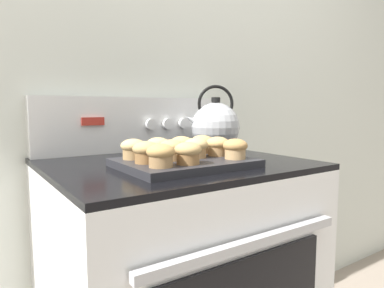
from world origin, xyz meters
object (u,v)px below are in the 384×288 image
(muffin_r1_c3, at_px, (218,146))
(muffin_r2_c3, at_px, (202,144))
(muffin_pan, at_px, (184,163))
(muffin_r0_c3, at_px, (235,148))
(muffin_r0_c0, at_px, (161,155))
(muffin_r2_c1, at_px, (158,147))
(muffin_r1_c0, at_px, (146,152))
(muffin_r1_c2, at_px, (196,147))
(muffin_r2_c0, at_px, (133,149))
(tea_kettle, at_px, (215,126))
(muffin_r1_c1, at_px, (172,149))
(muffin_r2_c2, at_px, (182,145))
(muffin_r0_c1, at_px, (188,153))

(muffin_r1_c3, xyz_separation_m, muffin_r2_c3, (-0.00, 0.08, 0.00))
(muffin_pan, xyz_separation_m, muffin_r0_c3, (0.12, -0.08, 0.04))
(muffin_r0_c0, xyz_separation_m, muffin_r2_c1, (0.08, 0.16, 0.00))
(muffin_r1_c0, relative_size, muffin_r2_c1, 1.00)
(muffin_r0_c0, relative_size, muffin_r1_c2, 1.00)
(muffin_r1_c3, distance_m, muffin_r2_c3, 0.08)
(muffin_r1_c2, relative_size, muffin_r1_c3, 1.00)
(muffin_r2_c0, relative_size, muffin_r2_c3, 1.00)
(muffin_r0_c0, distance_m, muffin_r2_c3, 0.29)
(muffin_r0_c0, distance_m, tea_kettle, 0.52)
(muffin_r2_c1, distance_m, tea_kettle, 0.37)
(muffin_r1_c3, relative_size, muffin_r2_c0, 1.00)
(muffin_r0_c3, relative_size, muffin_r2_c0, 1.00)
(muffin_r1_c1, bearing_deg, muffin_r2_c0, 135.07)
(muffin_r2_c1, height_order, muffin_r2_c2, same)
(muffin_r0_c1, xyz_separation_m, muffin_r0_c3, (0.16, 0.00, 0.00))
(muffin_r1_c1, height_order, muffin_r2_c1, same)
(muffin_r0_c1, height_order, muffin_r0_c3, same)
(muffin_r0_c1, relative_size, muffin_r1_c1, 1.00)
(muffin_pan, relative_size, muffin_r1_c2, 5.09)
(muffin_r1_c2, relative_size, muffin_r2_c3, 1.00)
(muffin_r0_c3, relative_size, tea_kettle, 0.28)
(muffin_r1_c2, distance_m, muffin_r2_c2, 0.08)
(muffin_r1_c2, bearing_deg, muffin_r1_c0, -178.22)
(muffin_r0_c0, relative_size, muffin_r0_c1, 1.00)
(muffin_pan, height_order, muffin_r1_c3, muffin_r1_c3)
(muffin_r0_c0, xyz_separation_m, muffin_r2_c0, (-0.00, 0.16, 0.00))
(muffin_pan, height_order, muffin_r2_c2, muffin_r2_c2)
(muffin_r2_c1, bearing_deg, muffin_r1_c1, -90.83)
(muffin_r1_c1, bearing_deg, muffin_r1_c2, 0.43)
(muffin_r0_c3, relative_size, muffin_r2_c2, 1.00)
(muffin_r1_c3, distance_m, muffin_r2_c1, 0.18)
(muffin_r0_c3, bearing_deg, muffin_r0_c0, -179.90)
(muffin_r1_c1, height_order, muffin_r1_c3, same)
(muffin_r2_c1, xyz_separation_m, muffin_r2_c2, (0.08, -0.00, 0.00))
(muffin_r1_c2, bearing_deg, muffin_pan, -176.10)
(muffin_r0_c1, distance_m, muffin_r1_c0, 0.11)
(muffin_pan, bearing_deg, muffin_r1_c3, 1.03)
(muffin_r2_c1, xyz_separation_m, muffin_r2_c3, (0.16, -0.01, 0.00))
(muffin_pan, bearing_deg, muffin_r0_c1, -116.89)
(muffin_r0_c1, bearing_deg, muffin_r2_c3, 44.73)
(muffin_r1_c2, bearing_deg, muffin_r2_c3, 44.27)
(muffin_r1_c2, height_order, muffin_r2_c2, same)
(muffin_r0_c1, bearing_deg, muffin_r1_c0, 136.48)
(muffin_r2_c2, xyz_separation_m, muffin_r2_c3, (0.08, -0.00, 0.00))
(muffin_r0_c1, bearing_deg, muffin_r0_c3, 0.53)
(muffin_pan, height_order, muffin_r0_c1, muffin_r0_c1)
(muffin_r1_c0, height_order, muffin_r1_c2, same)
(muffin_r0_c3, bearing_deg, muffin_r2_c0, 146.57)
(muffin_r1_c3, xyz_separation_m, tea_kettle, (0.17, 0.23, 0.05))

